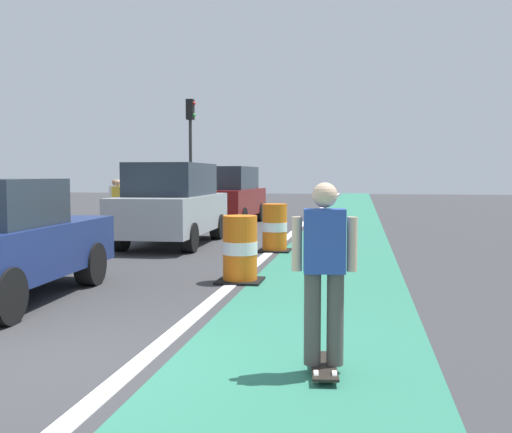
% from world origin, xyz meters
% --- Properties ---
extents(ground_plane, '(100.00, 100.00, 0.00)m').
position_xyz_m(ground_plane, '(0.00, 0.00, 0.00)').
color(ground_plane, '#38383A').
extents(bike_lane_strip, '(2.50, 80.00, 0.01)m').
position_xyz_m(bike_lane_strip, '(2.40, 12.00, 0.00)').
color(bike_lane_strip, '#2D755B').
rests_on(bike_lane_strip, ground).
extents(lane_divider_stripe, '(0.20, 80.00, 0.01)m').
position_xyz_m(lane_divider_stripe, '(0.90, 12.00, 0.01)').
color(lane_divider_stripe, silver).
rests_on(lane_divider_stripe, ground).
extents(skateboarder_on_lane, '(0.57, 0.82, 1.69)m').
position_xyz_m(skateboarder_on_lane, '(2.61, 0.16, 0.91)').
color(skateboarder_on_lane, black).
rests_on(skateboarder_on_lane, ground).
extents(parked_suv_second, '(1.98, 4.63, 2.04)m').
position_xyz_m(parked_suv_second, '(-1.72, 9.29, 1.04)').
color(parked_suv_second, '#9EA0A5').
rests_on(parked_suv_second, ground).
extents(parked_suv_third, '(2.03, 4.66, 2.04)m').
position_xyz_m(parked_suv_third, '(-1.73, 15.66, 1.04)').
color(parked_suv_third, maroon).
rests_on(parked_suv_third, ground).
extents(traffic_barrel_front, '(0.73, 0.73, 1.09)m').
position_xyz_m(traffic_barrel_front, '(0.98, 4.45, 0.53)').
color(traffic_barrel_front, orange).
rests_on(traffic_barrel_front, ground).
extents(traffic_barrel_mid, '(0.73, 0.73, 1.09)m').
position_xyz_m(traffic_barrel_mid, '(0.98, 8.43, 0.53)').
color(traffic_barrel_mid, orange).
rests_on(traffic_barrel_mid, ground).
extents(traffic_light_corner, '(0.41, 0.32, 5.10)m').
position_xyz_m(traffic_light_corner, '(-4.59, 20.81, 3.50)').
color(traffic_light_corner, '#2D2D2D').
rests_on(traffic_light_corner, ground).
extents(pedestrian_crossing, '(0.34, 0.20, 1.61)m').
position_xyz_m(pedestrian_crossing, '(-4.31, 12.00, 0.86)').
color(pedestrian_crossing, '#33333D').
rests_on(pedestrian_crossing, ground).
extents(pedestrian_waiting, '(0.34, 0.20, 1.61)m').
position_xyz_m(pedestrian_waiting, '(-4.81, 12.93, 0.86)').
color(pedestrian_waiting, '#33333D').
rests_on(pedestrian_waiting, ground).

